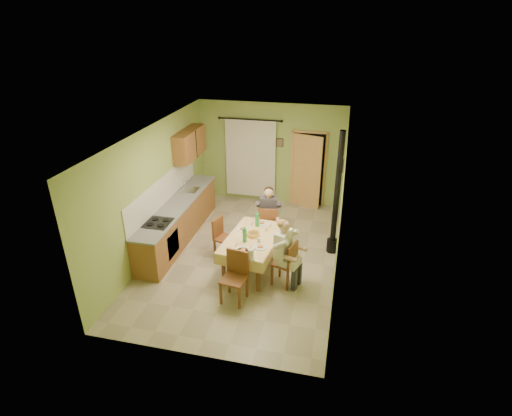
% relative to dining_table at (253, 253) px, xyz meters
% --- Properties ---
extents(floor, '(4.00, 6.00, 0.01)m').
position_rel_dining_table_xyz_m(floor, '(-0.31, 0.46, -0.38)').
color(floor, tan).
rests_on(floor, ground).
extents(room_shell, '(4.04, 6.04, 2.82)m').
position_rel_dining_table_xyz_m(room_shell, '(-0.31, 0.46, 1.44)').
color(room_shell, '#9BB55D').
rests_on(room_shell, ground).
extents(kitchen_run, '(0.64, 3.64, 1.56)m').
position_rel_dining_table_xyz_m(kitchen_run, '(-2.01, 0.86, 0.10)').
color(kitchen_run, brown).
rests_on(kitchen_run, ground).
extents(upper_cabinets, '(0.35, 1.40, 0.70)m').
position_rel_dining_table_xyz_m(upper_cabinets, '(-2.13, 2.16, 1.57)').
color(upper_cabinets, brown).
rests_on(upper_cabinets, room_shell).
extents(curtain, '(1.70, 0.07, 2.22)m').
position_rel_dining_table_xyz_m(curtain, '(-0.86, 3.36, 0.88)').
color(curtain, black).
rests_on(curtain, ground).
extents(doorway, '(0.96, 0.32, 2.15)m').
position_rel_dining_table_xyz_m(doorway, '(0.73, 3.37, 0.67)').
color(doorway, black).
rests_on(doorway, ground).
extents(dining_table, '(1.17, 1.76, 0.76)m').
position_rel_dining_table_xyz_m(dining_table, '(0.00, 0.00, 0.00)').
color(dining_table, '#E8C27A').
rests_on(dining_table, ground).
extents(tableware, '(0.77, 1.62, 0.33)m').
position_rel_dining_table_xyz_m(tableware, '(0.01, -0.10, 0.44)').
color(tableware, white).
rests_on(tableware, dining_table).
extents(chair_far, '(0.50, 0.50, 1.00)m').
position_rel_dining_table_xyz_m(chair_far, '(0.12, 1.05, -0.09)').
color(chair_far, brown).
rests_on(chair_far, ground).
extents(chair_near, '(0.49, 0.49, 0.99)m').
position_rel_dining_table_xyz_m(chair_near, '(-0.09, -1.09, -0.09)').
color(chair_near, brown).
rests_on(chair_near, ground).
extents(chair_right, '(0.50, 0.50, 0.96)m').
position_rel_dining_table_xyz_m(chair_right, '(0.73, -0.38, -0.09)').
color(chair_right, brown).
rests_on(chair_right, ground).
extents(chair_left, '(0.47, 0.47, 0.93)m').
position_rel_dining_table_xyz_m(chair_left, '(-0.71, 0.29, -0.09)').
color(chair_left, brown).
rests_on(chair_left, ground).
extents(man_far, '(0.62, 0.52, 1.39)m').
position_rel_dining_table_xyz_m(man_far, '(0.12, 1.07, 0.50)').
color(man_far, '#38333D').
rests_on(man_far, chair_far).
extents(man_right, '(0.57, 0.64, 1.39)m').
position_rel_dining_table_xyz_m(man_right, '(0.72, -0.38, 0.50)').
color(man_right, silver).
rests_on(man_right, chair_right).
extents(stove_flue, '(0.24, 0.24, 2.80)m').
position_rel_dining_table_xyz_m(stove_flue, '(1.59, 1.06, 0.64)').
color(stove_flue, black).
rests_on(stove_flue, ground).
extents(picture_back, '(0.19, 0.03, 0.23)m').
position_rel_dining_table_xyz_m(picture_back, '(-0.06, 3.43, 1.37)').
color(picture_back, black).
rests_on(picture_back, room_shell).
extents(picture_right, '(0.03, 0.31, 0.21)m').
position_rel_dining_table_xyz_m(picture_right, '(1.66, 1.66, 1.47)').
color(picture_right, brown).
rests_on(picture_right, room_shell).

